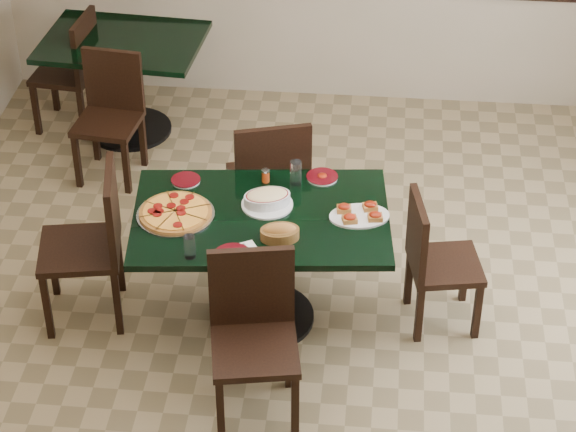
# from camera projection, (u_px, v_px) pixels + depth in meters

# --- Properties ---
(floor) EXTENTS (5.50, 5.50, 0.00)m
(floor) POSITION_uv_depth(u_px,v_px,m) (305.00, 327.00, 6.55)
(floor) COLOR olive
(floor) RESTS_ON ground
(room_shell) EXTENTS (5.50, 5.50, 5.50)m
(room_shell) POSITION_uv_depth(u_px,v_px,m) (488.00, 21.00, 7.18)
(room_shell) COLOR white
(room_shell) RESTS_ON floor
(main_table) EXTENTS (1.50, 1.04, 0.75)m
(main_table) POSITION_uv_depth(u_px,v_px,m) (261.00, 241.00, 6.28)
(main_table) COLOR black
(main_table) RESTS_ON floor
(back_table) EXTENTS (1.17, 0.89, 0.75)m
(back_table) POSITION_uv_depth(u_px,v_px,m) (125.00, 68.00, 8.02)
(back_table) COLOR black
(back_table) RESTS_ON floor
(chair_far) EXTENTS (0.57, 0.57, 0.98)m
(chair_far) POSITION_uv_depth(u_px,v_px,m) (270.00, 178.00, 6.82)
(chair_far) COLOR black
(chair_far) RESTS_ON floor
(chair_near) EXTENTS (0.51, 0.51, 0.94)m
(chair_near) POSITION_uv_depth(u_px,v_px,m) (253.00, 327.00, 5.75)
(chair_near) COLOR black
(chair_near) RESTS_ON floor
(chair_right) EXTENTS (0.46, 0.46, 0.85)m
(chair_right) POSITION_uv_depth(u_px,v_px,m) (433.00, 257.00, 6.33)
(chair_right) COLOR black
(chair_right) RESTS_ON floor
(chair_left) EXTENTS (0.53, 0.53, 0.98)m
(chair_left) POSITION_uv_depth(u_px,v_px,m) (95.00, 237.00, 6.34)
(chair_left) COLOR black
(chair_left) RESTS_ON floor
(back_chair_near) EXTENTS (0.46, 0.46, 0.88)m
(back_chair_near) POSITION_uv_depth(u_px,v_px,m) (111.00, 108.00, 7.62)
(back_chair_near) COLOR black
(back_chair_near) RESTS_ON floor
(back_chair_left) EXTENTS (0.46, 0.46, 0.89)m
(back_chair_left) POSITION_uv_depth(u_px,v_px,m) (74.00, 66.00, 8.10)
(back_chair_left) COLOR black
(back_chair_left) RESTS_ON floor
(pepperoni_pizza) EXTENTS (0.43, 0.43, 0.04)m
(pepperoni_pizza) POSITION_uv_depth(u_px,v_px,m) (176.00, 213.00, 6.16)
(pepperoni_pizza) COLOR #B5B4BB
(pepperoni_pizza) RESTS_ON main_table
(lasagna_casserole) EXTENTS (0.30, 0.29, 0.09)m
(lasagna_casserole) POSITION_uv_depth(u_px,v_px,m) (267.00, 199.00, 6.22)
(lasagna_casserole) COLOR silver
(lasagna_casserole) RESTS_ON main_table
(bread_basket) EXTENTS (0.24, 0.19, 0.09)m
(bread_basket) POSITION_uv_depth(u_px,v_px,m) (280.00, 232.00, 5.98)
(bread_basket) COLOR brown
(bread_basket) RESTS_ON main_table
(bruschetta_platter) EXTENTS (0.38, 0.30, 0.05)m
(bruschetta_platter) POSITION_uv_depth(u_px,v_px,m) (359.00, 214.00, 6.14)
(bruschetta_platter) COLOR silver
(bruschetta_platter) RESTS_ON main_table
(side_plate_near) EXTENTS (0.20, 0.20, 0.02)m
(side_plate_near) POSITION_uv_depth(u_px,v_px,m) (233.00, 255.00, 5.87)
(side_plate_near) COLOR silver
(side_plate_near) RESTS_ON main_table
(side_plate_far_r) EXTENTS (0.18, 0.18, 0.03)m
(side_plate_far_r) POSITION_uv_depth(u_px,v_px,m) (322.00, 177.00, 6.46)
(side_plate_far_r) COLOR silver
(side_plate_far_r) RESTS_ON main_table
(side_plate_far_l) EXTENTS (0.17, 0.17, 0.02)m
(side_plate_far_l) POSITION_uv_depth(u_px,v_px,m) (186.00, 180.00, 6.44)
(side_plate_far_l) COLOR silver
(side_plate_far_l) RESTS_ON main_table
(napkin_setting) EXTENTS (0.21, 0.21, 0.01)m
(napkin_setting) POSITION_uv_depth(u_px,v_px,m) (245.00, 251.00, 5.90)
(napkin_setting) COLOR white
(napkin_setting) RESTS_ON main_table
(water_glass_a) EXTENTS (0.07, 0.07, 0.14)m
(water_glass_a) POSITION_uv_depth(u_px,v_px,m) (296.00, 173.00, 6.39)
(water_glass_a) COLOR white
(water_glass_a) RESTS_ON main_table
(water_glass_b) EXTENTS (0.06, 0.06, 0.13)m
(water_glass_b) POSITION_uv_depth(u_px,v_px,m) (190.00, 247.00, 5.83)
(water_glass_b) COLOR white
(water_glass_b) RESTS_ON main_table
(pepper_shaker) EXTENTS (0.05, 0.05, 0.08)m
(pepper_shaker) POSITION_uv_depth(u_px,v_px,m) (266.00, 175.00, 6.42)
(pepper_shaker) COLOR #AB4012
(pepper_shaker) RESTS_ON main_table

